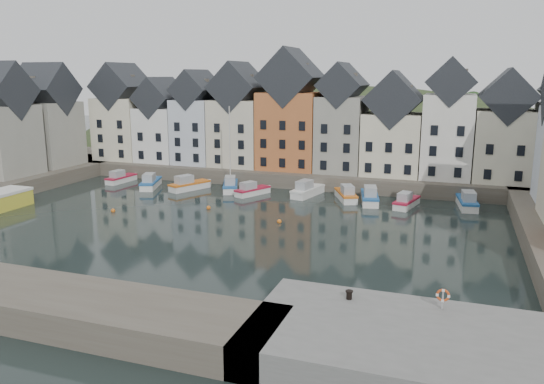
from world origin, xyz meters
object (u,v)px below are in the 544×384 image
at_px(boat_a, 120,178).
at_px(mooring_bollard, 349,294).
at_px(boat_d, 230,185).
at_px(life_ring_post, 443,296).

relative_size(boat_a, mooring_bollard, 10.08).
height_order(boat_d, mooring_bollard, boat_d).
distance_m(boat_d, mooring_bollard, 42.59).
bearing_deg(mooring_bollard, boat_a, 139.77).
relative_size(boat_a, life_ring_post, 4.34).
bearing_deg(life_ring_post, boat_a, 143.56).
bearing_deg(mooring_bollard, life_ring_post, 3.94).
bearing_deg(boat_d, mooring_bollard, -78.32).
height_order(mooring_bollard, life_ring_post, life_ring_post).
relative_size(boat_d, life_ring_post, 9.11).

